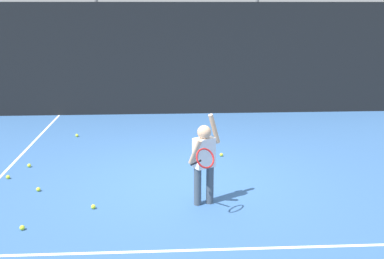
% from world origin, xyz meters
% --- Properties ---
extents(ground_plane, '(20.00, 20.00, 0.00)m').
position_xyz_m(ground_plane, '(0.00, 0.00, 0.00)').
color(ground_plane, '#335B93').
extents(court_line_baseline, '(9.00, 0.05, 0.00)m').
position_xyz_m(court_line_baseline, '(0.00, -2.23, 0.00)').
color(court_line_baseline, white).
rests_on(court_line_baseline, ground).
extents(court_line_sideline, '(0.05, 9.00, 0.00)m').
position_xyz_m(court_line_sideline, '(-3.17, 1.00, 0.00)').
color(court_line_sideline, white).
rests_on(court_line_sideline, ground).
extents(back_fence_windscreen, '(12.59, 0.08, 2.90)m').
position_xyz_m(back_fence_windscreen, '(0.00, 4.81, 1.45)').
color(back_fence_windscreen, black).
rests_on(back_fence_windscreen, ground).
extents(fence_post_1, '(0.09, 0.09, 3.05)m').
position_xyz_m(fence_post_1, '(-2.05, 4.87, 1.53)').
color(fence_post_1, slate).
rests_on(fence_post_1, ground).
extents(fence_post_2, '(0.09, 0.09, 3.05)m').
position_xyz_m(fence_post_2, '(2.05, 4.87, 1.53)').
color(fence_post_2, slate).
rests_on(fence_post_2, ground).
extents(tennis_player, '(0.50, 0.83, 1.35)m').
position_xyz_m(tennis_player, '(0.23, -0.94, 0.73)').
color(tennis_player, '#3F4C59').
rests_on(tennis_player, ground).
extents(tennis_ball_0, '(0.07, 0.07, 0.07)m').
position_xyz_m(tennis_ball_0, '(-2.32, 2.71, 0.03)').
color(tennis_ball_0, '#CCE033').
rests_on(tennis_ball_0, ground).
extents(tennis_ball_1, '(0.07, 0.07, 0.07)m').
position_xyz_m(tennis_ball_1, '(-2.35, -0.32, 0.03)').
color(tennis_ball_1, '#CCE033').
rests_on(tennis_ball_1, ground).
extents(tennis_ball_2, '(0.07, 0.07, 0.07)m').
position_xyz_m(tennis_ball_2, '(-2.21, -1.60, 0.03)').
color(tennis_ball_2, '#CCE033').
rests_on(tennis_ball_2, ground).
extents(tennis_ball_4, '(0.07, 0.07, 0.07)m').
position_xyz_m(tennis_ball_4, '(0.75, 1.21, 0.03)').
color(tennis_ball_4, '#CCE033').
rests_on(tennis_ball_4, ground).
extents(tennis_ball_5, '(0.07, 0.07, 0.07)m').
position_xyz_m(tennis_ball_5, '(-3.01, 0.24, 0.03)').
color(tennis_ball_5, '#CCE033').
rests_on(tennis_ball_5, ground).
extents(tennis_ball_6, '(0.07, 0.07, 0.07)m').
position_xyz_m(tennis_ball_6, '(-2.81, 0.79, 0.03)').
color(tennis_ball_6, '#CCE033').
rests_on(tennis_ball_6, ground).
extents(tennis_ball_7, '(0.07, 0.07, 0.07)m').
position_xyz_m(tennis_ball_7, '(-1.38, -1.01, 0.03)').
color(tennis_ball_7, '#CCE033').
rests_on(tennis_ball_7, ground).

